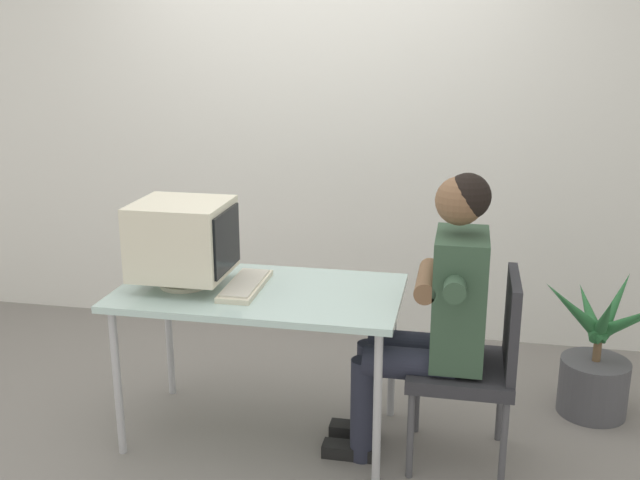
{
  "coord_description": "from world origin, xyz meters",
  "views": [
    {
      "loc": [
        0.89,
        -3.03,
        1.87
      ],
      "look_at": [
        0.28,
        0.0,
        0.98
      ],
      "focal_mm": 41.11,
      "sensor_mm": 36.0,
      "label": 1
    }
  ],
  "objects_px": {
    "crt_monitor": "(183,239)",
    "office_chair": "(477,358)",
    "keyboard": "(245,285)",
    "desk": "(260,301)",
    "potted_plant": "(596,362)",
    "person_seated": "(436,308)"
  },
  "relations": [
    {
      "from": "desk",
      "to": "office_chair",
      "type": "bearing_deg",
      "value": -1.88
    },
    {
      "from": "crt_monitor",
      "to": "potted_plant",
      "type": "height_order",
      "value": "crt_monitor"
    },
    {
      "from": "person_seated",
      "to": "desk",
      "type": "bearing_deg",
      "value": 177.68
    },
    {
      "from": "potted_plant",
      "to": "crt_monitor",
      "type": "bearing_deg",
      "value": -164.28
    },
    {
      "from": "crt_monitor",
      "to": "person_seated",
      "type": "distance_m",
      "value": 1.17
    },
    {
      "from": "desk",
      "to": "keyboard",
      "type": "xyz_separation_m",
      "value": [
        -0.07,
        -0.0,
        0.07
      ]
    },
    {
      "from": "desk",
      "to": "crt_monitor",
      "type": "bearing_deg",
      "value": -176.6
    },
    {
      "from": "potted_plant",
      "to": "person_seated",
      "type": "bearing_deg",
      "value": -144.72
    },
    {
      "from": "desk",
      "to": "office_chair",
      "type": "relative_size",
      "value": 1.46
    },
    {
      "from": "keyboard",
      "to": "potted_plant",
      "type": "xyz_separation_m",
      "value": [
        1.65,
        0.53,
        -0.47
      ]
    },
    {
      "from": "crt_monitor",
      "to": "keyboard",
      "type": "xyz_separation_m",
      "value": [
        0.28,
        0.02,
        -0.21
      ]
    },
    {
      "from": "desk",
      "to": "crt_monitor",
      "type": "distance_m",
      "value": 0.45
    },
    {
      "from": "keyboard",
      "to": "potted_plant",
      "type": "height_order",
      "value": "keyboard"
    },
    {
      "from": "crt_monitor",
      "to": "person_seated",
      "type": "height_order",
      "value": "person_seated"
    },
    {
      "from": "crt_monitor",
      "to": "office_chair",
      "type": "relative_size",
      "value": 0.48
    },
    {
      "from": "desk",
      "to": "person_seated",
      "type": "xyz_separation_m",
      "value": [
        0.8,
        -0.03,
        0.04
      ]
    },
    {
      "from": "desk",
      "to": "crt_monitor",
      "type": "relative_size",
      "value": 3.04
    },
    {
      "from": "person_seated",
      "to": "potted_plant",
      "type": "relative_size",
      "value": 1.79
    },
    {
      "from": "office_chair",
      "to": "potted_plant",
      "type": "bearing_deg",
      "value": 42.8
    },
    {
      "from": "keyboard",
      "to": "potted_plant",
      "type": "distance_m",
      "value": 1.8
    },
    {
      "from": "crt_monitor",
      "to": "office_chair",
      "type": "height_order",
      "value": "crt_monitor"
    },
    {
      "from": "person_seated",
      "to": "crt_monitor",
      "type": "bearing_deg",
      "value": 179.42
    }
  ]
}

